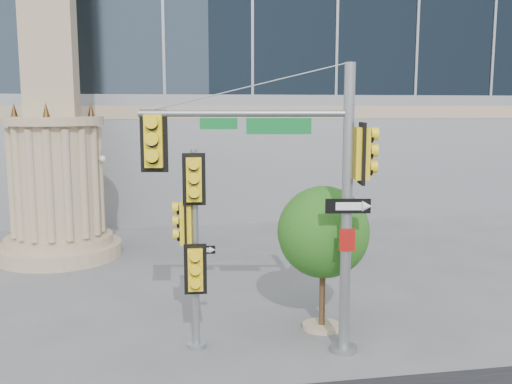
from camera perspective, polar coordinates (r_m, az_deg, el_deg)
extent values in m
plane|color=#545456|center=(13.63, 1.20, -14.97)|extent=(120.00, 120.00, 0.00)
cylinder|color=tan|center=(22.18, -19.00, -5.49)|extent=(4.40, 4.40, 0.50)
cylinder|color=tan|center=(22.09, -19.05, -4.48)|extent=(3.80, 3.80, 0.30)
cylinder|color=tan|center=(21.72, -19.32, 1.05)|extent=(3.00, 3.00, 4.00)
cylinder|color=tan|center=(21.57, -19.60, 6.73)|extent=(3.50, 3.50, 0.30)
cone|color=#472D14|center=(21.39, -16.19, 7.94)|extent=(0.24, 0.24, 0.50)
cone|color=#472D14|center=(21.82, -23.05, 7.61)|extent=(0.24, 0.24, 0.50)
cylinder|color=slate|center=(13.40, 8.74, -15.20)|extent=(0.59, 0.59, 0.13)
cylinder|color=slate|center=(12.48, 9.05, -2.00)|extent=(0.23, 0.23, 6.35)
cylinder|color=slate|center=(12.12, -1.24, 7.86)|extent=(4.41, 0.89, 0.15)
cube|color=#0C6A29|center=(12.11, 2.29, 6.60)|extent=(1.36, 0.27, 0.34)
cube|color=yellow|center=(12.31, -10.16, 5.03)|extent=(0.62, 0.39, 1.32)
cube|color=yellow|center=(12.37, 10.55, 3.81)|extent=(0.39, 0.62, 1.32)
cube|color=black|center=(12.31, 9.18, -1.40)|extent=(0.97, 0.19, 0.32)
cube|color=#9D110E|center=(12.46, 9.10, -4.76)|extent=(0.34, 0.09, 0.49)
cylinder|color=slate|center=(13.51, -5.95, -14.98)|extent=(0.43, 0.43, 0.11)
cylinder|color=slate|center=(12.80, -6.10, -5.87)|extent=(0.16, 0.16, 4.52)
cube|color=yellow|center=(12.30, -6.22, 1.27)|extent=(0.51, 0.29, 1.13)
cube|color=yellow|center=(12.66, -7.05, -3.11)|extent=(0.29, 0.51, 1.13)
cube|color=yellow|center=(12.70, -6.08, -7.68)|extent=(0.51, 0.29, 1.13)
cube|color=black|center=(12.68, -5.37, -5.79)|extent=(0.56, 0.07, 0.18)
cylinder|color=tan|center=(14.59, 6.58, -13.18)|extent=(0.95, 0.95, 0.11)
cylinder|color=#382314|center=(14.28, 6.65, -9.82)|extent=(0.15, 0.15, 1.91)
sphere|color=#175E15|center=(13.89, 6.75, -3.99)|extent=(2.23, 2.23, 2.23)
sphere|color=#175E15|center=(14.35, 8.26, -4.92)|extent=(1.38, 1.38, 1.38)
sphere|color=#175E15|center=(13.60, 5.55, -5.38)|extent=(1.17, 1.17, 1.17)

